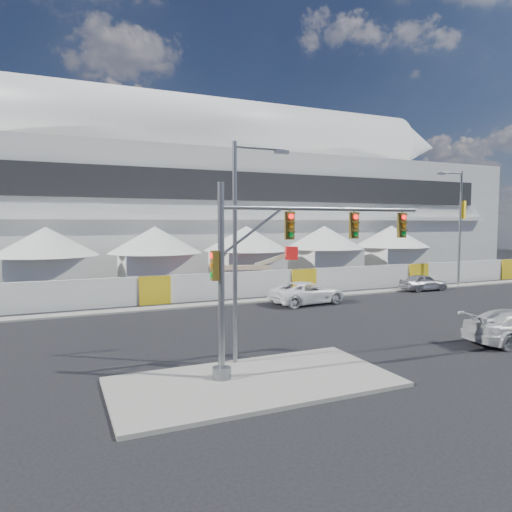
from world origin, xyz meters
name	(u,v)px	position (x,y,z in m)	size (l,w,h in m)	color
ground	(346,345)	(0.00, 0.00, 0.00)	(160.00, 160.00, 0.00)	black
median_island	(254,382)	(-6.00, -3.00, 0.07)	(10.00, 5.00, 0.15)	gray
far_curb	(450,286)	(20.00, 12.50, 0.06)	(80.00, 1.20, 0.12)	gray
stadium	(222,195)	(8.71, 41.50, 9.45)	(80.00, 24.80, 21.98)	silver
tent_row	(203,250)	(0.50, 24.00, 3.15)	(53.40, 8.40, 5.40)	silver
hoarding_fence	(303,281)	(6.00, 14.50, 1.00)	(70.00, 0.25, 2.00)	white
scaffold_tower	(456,221)	(46.00, 36.00, 6.00)	(4.40, 4.40, 12.00)	#595B60
sedan_silver	(423,282)	(16.07, 11.75, 0.70)	(4.12, 1.66, 1.40)	#B1B0B5
pickup_curb	(308,293)	(3.94, 10.27, 0.78)	(5.63, 2.60, 1.57)	white
lot_car_b	(453,270)	(27.25, 18.93, 0.63)	(3.69, 1.48, 1.26)	black
traffic_mast	(272,268)	(-5.01, -2.38, 4.04)	(9.10, 0.68, 6.98)	gray
streetlight_median	(240,237)	(-5.63, -0.80, 5.16)	(2.41, 0.24, 8.72)	slate
streetlight_curb	(458,220)	(20.69, 12.50, 5.98)	(3.05, 0.69, 10.32)	slate
boom_lift	(238,280)	(1.26, 16.94, 1.02)	(7.72, 2.85, 3.79)	red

